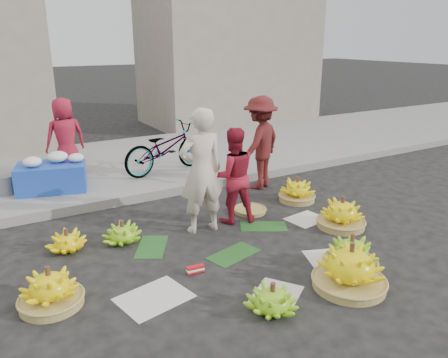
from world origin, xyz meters
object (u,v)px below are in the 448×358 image
banana_bunch_0 (50,289)px  banana_bunch_4 (342,214)px  vendor_cream (201,171)px  bicycle (166,148)px  flower_table (52,175)px

banana_bunch_0 → banana_bunch_4: size_ratio=0.89×
vendor_cream → bicycle: (0.53, 2.48, -0.27)m
banana_bunch_4 → bicycle: bicycle is taller
banana_bunch_0 → flower_table: flower_table is taller
banana_bunch_4 → vendor_cream: (-1.75, 0.87, 0.66)m
vendor_cream → flower_table: vendor_cream is taller
vendor_cream → bicycle: 2.55m
bicycle → flower_table: bearing=79.5°
banana_bunch_4 → vendor_cream: bearing=153.5°
banana_bunch_0 → vendor_cream: vendor_cream is taller
vendor_cream → flower_table: size_ratio=1.41×
banana_bunch_0 → bicycle: size_ratio=0.39×
bicycle → banana_bunch_4: bearing=-171.2°
banana_bunch_0 → vendor_cream: (2.12, 0.84, 0.67)m
banana_bunch_4 → vendor_cream: vendor_cream is taller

